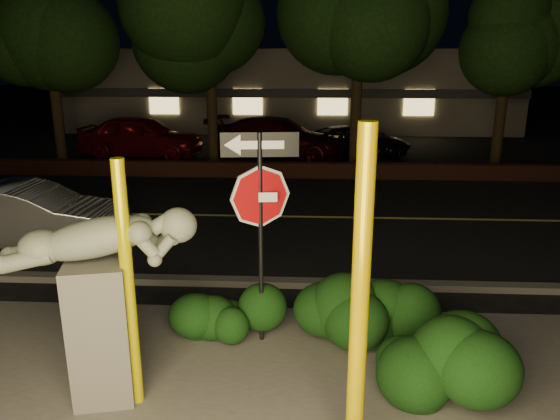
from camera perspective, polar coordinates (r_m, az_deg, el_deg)
The scene contains 20 objects.
ground at distance 16.55m, azimuth -0.23°, elevation 2.40°, with size 90.00×90.00×0.00m, color black.
road at distance 13.67m, azimuth -0.96°, elevation -0.69°, with size 80.00×8.00×0.01m, color black.
lane_marking at distance 13.66m, azimuth -0.96°, elevation -0.64°, with size 80.00×0.12×0.01m, color #C9BA50.
curb at distance 9.82m, azimuth -2.65°, elevation -7.54°, with size 80.00×0.25×0.12m, color #4C4944.
brick_wall at distance 17.76m, azimuth 0.01°, elevation 4.22°, with size 40.00×0.35×0.50m, color #492117.
parking_lot at distance 23.39m, azimuth 0.76°, elevation 6.65°, with size 40.00×12.00×0.01m, color black.
building at distance 31.08m, azimuth 1.40°, elevation 12.85°, with size 22.00×10.20×4.00m.
tree_far_a at distance 21.04m, azimuth -23.35°, elevation 18.83°, with size 4.60×4.60×7.43m.
tree_far_d at distance 20.44m, azimuth 23.18°, elevation 19.17°, with size 4.40×4.40×7.42m.
yellow_pole_left at distance 6.42m, azimuth -15.58°, elevation -7.87°, with size 0.15×0.15×2.97m, color #DECB00.
yellow_pole_right at distance 5.21m, azimuth 8.31°, elevation -10.23°, with size 0.17×0.17×3.49m, color #DAB400.
signpost at distance 7.31m, azimuth -2.08°, elevation 1.33°, with size 1.02×0.15×3.03m.
sculpture at distance 6.64m, azimuth -18.24°, elevation -7.64°, with size 2.20×1.02×2.35m.
hedge_center at distance 8.06m, azimuth -5.26°, elevation -10.27°, with size 1.71×0.80×0.89m, color black.
hedge_right at distance 7.73m, azimuth 9.14°, elevation -10.15°, with size 1.91×1.02×1.25m, color black.
hedge_far_right at distance 6.86m, azimuth 15.88°, elevation -15.02°, with size 1.60×1.00×1.11m, color black.
silver_sedan at distance 12.65m, azimuth -24.77°, elevation -0.54°, with size 1.43×4.10×1.35m, color #B5B4BA.
parked_car_red at distance 21.68m, azimuth -14.33°, elevation 7.47°, with size 1.89×4.71×1.60m, color maroon.
parked_car_darkred at distance 20.81m, azimuth -0.26°, elevation 7.52°, with size 2.15×5.29×1.54m, color #39070F.
parked_car_dark at distance 21.34m, azimuth 7.87°, elevation 7.11°, with size 1.95×4.24×1.18m, color black.
Camera 1 is at (0.93, -6.01, 4.09)m, focal length 35.00 mm.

